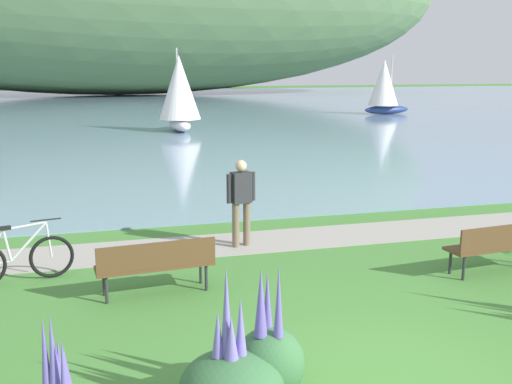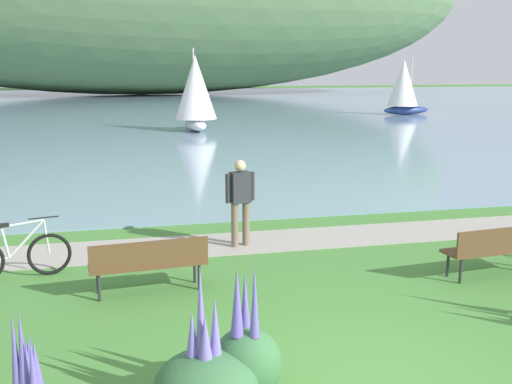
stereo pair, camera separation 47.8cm
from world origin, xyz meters
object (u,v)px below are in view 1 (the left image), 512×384
(park_bench_further_along, at_px, (156,262))
(sailboat_nearest_to_shore, at_px, (179,92))
(bicycle_leaning_near_bench, at_px, (18,259))
(park_bench_near_camera, at_px, (498,244))
(sailboat_toward_hillside, at_px, (384,86))
(person_at_shoreline, at_px, (241,198))

(park_bench_further_along, distance_m, sailboat_nearest_to_shore, 23.42)
(bicycle_leaning_near_bench, bearing_deg, park_bench_near_camera, -11.72)
(bicycle_leaning_near_bench, distance_m, sailboat_toward_hillside, 36.78)
(person_at_shoreline, bearing_deg, bicycle_leaning_near_bench, -166.07)
(bicycle_leaning_near_bench, bearing_deg, sailboat_toward_hillside, 53.98)
(park_bench_further_along, distance_m, person_at_shoreline, 2.83)
(park_bench_further_along, height_order, person_at_shoreline, person_at_shoreline)
(bicycle_leaning_near_bench, bearing_deg, park_bench_further_along, -27.84)
(park_bench_further_along, height_order, sailboat_nearest_to_shore, sailboat_nearest_to_shore)
(bicycle_leaning_near_bench, distance_m, person_at_shoreline, 4.12)
(bicycle_leaning_near_bench, bearing_deg, sailboat_nearest_to_shore, 75.54)
(park_bench_further_along, bearing_deg, person_at_shoreline, 48.58)
(park_bench_further_along, bearing_deg, bicycle_leaning_near_bench, 152.16)
(person_at_shoreline, xyz_separation_m, sailboat_toward_hillside, (17.65, 28.74, 1.07))
(bicycle_leaning_near_bench, relative_size, person_at_shoreline, 1.02)
(bicycle_leaning_near_bench, bearing_deg, person_at_shoreline, 13.93)
(sailboat_nearest_to_shore, height_order, sailboat_toward_hillside, sailboat_nearest_to_shore)
(park_bench_further_along, height_order, sailboat_toward_hillside, sailboat_toward_hillside)
(sailboat_toward_hillside, bearing_deg, park_bench_further_along, -122.31)
(bicycle_leaning_near_bench, height_order, sailboat_toward_hillside, sailboat_toward_hillside)
(park_bench_near_camera, distance_m, sailboat_toward_hillside, 34.28)
(park_bench_further_along, bearing_deg, park_bench_near_camera, -5.07)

